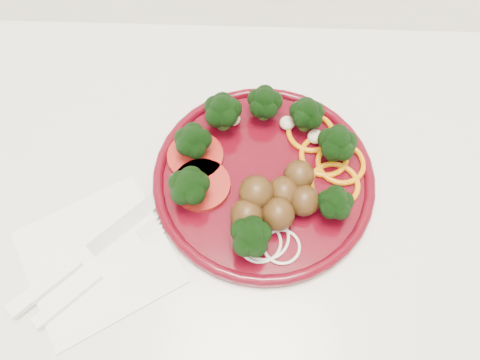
{
  "coord_description": "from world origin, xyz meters",
  "views": [
    {
      "loc": [
        0.21,
        1.44,
        1.44
      ],
      "look_at": [
        0.2,
        1.71,
        0.92
      ],
      "focal_mm": 35.0,
      "sensor_mm": 36.0,
      "label": 1
    }
  ],
  "objects_px": {
    "fork": "(86,284)",
    "plate": "(265,173)",
    "knife": "(74,263)",
    "napkin": "(98,257)"
  },
  "relations": [
    {
      "from": "napkin",
      "to": "knife",
      "type": "relative_size",
      "value": 0.92
    },
    {
      "from": "fork",
      "to": "napkin",
      "type": "bearing_deg",
      "value": 33.31
    },
    {
      "from": "plate",
      "to": "knife",
      "type": "xyz_separation_m",
      "value": [
        -0.22,
        -0.12,
        -0.01
      ]
    },
    {
      "from": "knife",
      "to": "fork",
      "type": "distance_m",
      "value": 0.03
    },
    {
      "from": "plate",
      "to": "napkin",
      "type": "bearing_deg",
      "value": -150.51
    },
    {
      "from": "napkin",
      "to": "fork",
      "type": "height_order",
      "value": "fork"
    },
    {
      "from": "plate",
      "to": "knife",
      "type": "relative_size",
      "value": 1.61
    },
    {
      "from": "fork",
      "to": "plate",
      "type": "bearing_deg",
      "value": -9.88
    },
    {
      "from": "plate",
      "to": "knife",
      "type": "distance_m",
      "value": 0.25
    },
    {
      "from": "knife",
      "to": "fork",
      "type": "xyz_separation_m",
      "value": [
        0.02,
        -0.02,
        -0.0
      ]
    }
  ]
}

